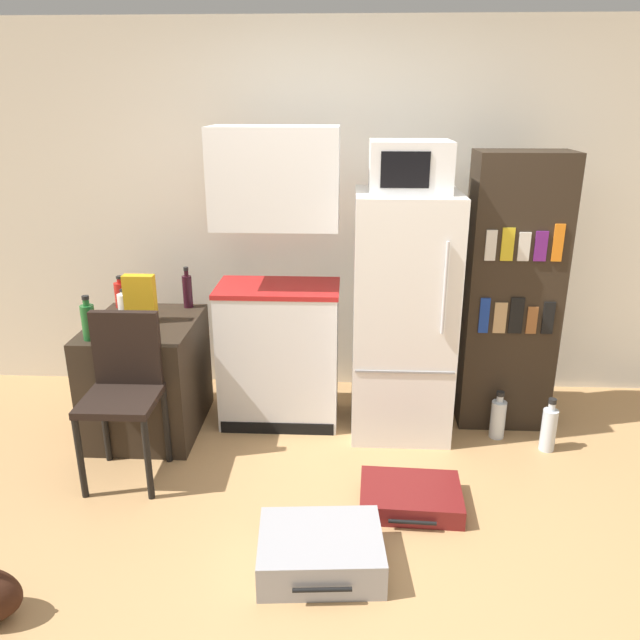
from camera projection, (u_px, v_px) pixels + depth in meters
ground_plane at (366, 563)px, 2.91m from camera, size 24.00×24.00×0.00m
wall_back at (393, 215)px, 4.35m from camera, size 6.40×0.10×2.54m
side_table at (148, 376)px, 3.99m from camera, size 0.65×0.78×0.73m
kitchen_hutch at (278, 296)px, 3.94m from camera, size 0.77×0.45×1.89m
refrigerator at (403, 316)px, 3.87m from camera, size 0.61×0.61×1.53m
microwave at (410, 166)px, 3.56m from camera, size 0.46×0.38×0.29m
bookshelf at (511, 294)px, 3.92m from camera, size 0.58×0.34×1.76m
bottle_milk_white at (125, 302)px, 4.04m from camera, size 0.09×0.09×0.16m
bottle_wine_dark at (187, 290)px, 4.12m from camera, size 0.06×0.06×0.27m
bottle_green_tall at (88, 321)px, 3.57m from camera, size 0.08×0.08×0.26m
bottle_ketchup_red at (121, 294)px, 4.13m from camera, size 0.09×0.09×0.21m
bowl at (108, 318)px, 3.88m from camera, size 0.15×0.15×0.04m
cereal_box at (140, 299)px, 3.83m from camera, size 0.19×0.07×0.30m
chair at (124, 381)px, 3.45m from camera, size 0.40×0.41×0.94m
suitcase_large_flat at (410, 497)px, 3.30m from camera, size 0.55×0.43×0.11m
suitcase_small_flat at (321, 552)px, 2.85m from camera, size 0.59×0.49×0.18m
water_bottle_front at (549, 428)px, 3.80m from camera, size 0.09×0.09×0.35m
water_bottle_middle at (498, 418)px, 3.94m from camera, size 0.09×0.09×0.32m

